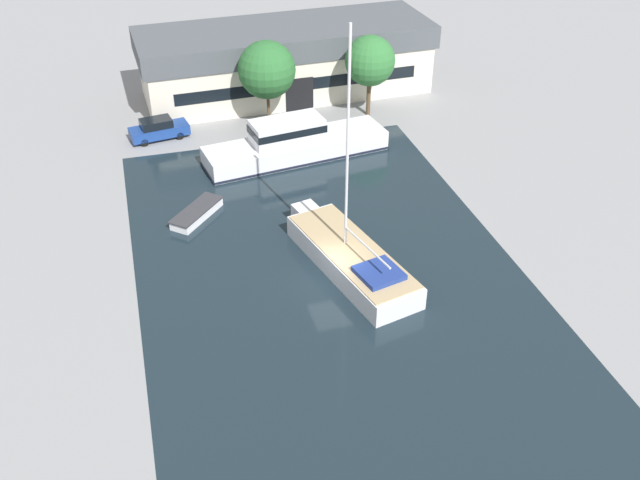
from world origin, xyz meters
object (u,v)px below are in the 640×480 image
object	(u,v)px
motor_cruiser	(294,144)
warehouse_building	(286,60)
small_dinghy	(197,213)
parked_car	(159,129)
sailboat_moored	(350,257)
quay_tree_near_building	(267,70)
quay_tree_by_water	(370,61)

from	to	relation	value
motor_cruiser	warehouse_building	bearing A→B (deg)	-19.19
motor_cruiser	small_dinghy	xyz separation A→B (m)	(-8.08, -6.44, -0.79)
warehouse_building	parked_car	distance (m)	13.59
sailboat_moored	small_dinghy	xyz separation A→B (m)	(-7.90, 7.94, -0.46)
quay_tree_near_building	parked_car	xyz separation A→B (m)	(-8.83, -0.34, -3.77)
quay_tree_by_water	parked_car	size ratio (longest dim) A/B	1.41
parked_car	motor_cruiser	bearing A→B (deg)	48.30
quay_tree_near_building	sailboat_moored	size ratio (longest dim) A/B	0.48
quay_tree_near_building	parked_car	world-z (taller)	quay_tree_near_building
warehouse_building	motor_cruiser	xyz separation A→B (m)	(-2.36, -12.31, -1.87)
warehouse_building	sailboat_moored	world-z (taller)	sailboat_moored
parked_car	quay_tree_by_water	bearing A→B (deg)	80.06
quay_tree_by_water	sailboat_moored	xyz separation A→B (m)	(-7.99, -20.19, -3.85)
warehouse_building	small_dinghy	distance (m)	21.63
warehouse_building	quay_tree_by_water	bearing A→B (deg)	-52.49
quay_tree_near_building	parked_car	bearing A→B (deg)	-177.81
quay_tree_near_building	motor_cruiser	size ratio (longest dim) A/B	0.48
quay_tree_near_building	sailboat_moored	bearing A→B (deg)	-88.93
small_dinghy	parked_car	bearing A→B (deg)	137.90
quay_tree_near_building	sailboat_moored	world-z (taller)	sailboat_moored
warehouse_building	motor_cruiser	distance (m)	12.67
quay_tree_near_building	motor_cruiser	bearing A→B (deg)	-84.76
motor_cruiser	small_dinghy	bearing A→B (deg)	120.23
motor_cruiser	small_dinghy	world-z (taller)	motor_cruiser
quay_tree_near_building	sailboat_moored	xyz separation A→B (m)	(0.38, -20.57, -3.82)
quay_tree_by_water	sailboat_moored	size ratio (longest dim) A/B	0.47
motor_cruiser	parked_car	bearing A→B (deg)	49.78
sailboat_moored	motor_cruiser	bearing A→B (deg)	75.48
quay_tree_by_water	motor_cruiser	xyz separation A→B (m)	(-7.80, -5.80, -3.51)
parked_car	quay_tree_near_building	bearing A→B (deg)	82.39
quay_tree_by_water	parked_car	xyz separation A→B (m)	(-17.20, 0.04, -3.80)
motor_cruiser	sailboat_moored	bearing A→B (deg)	170.95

